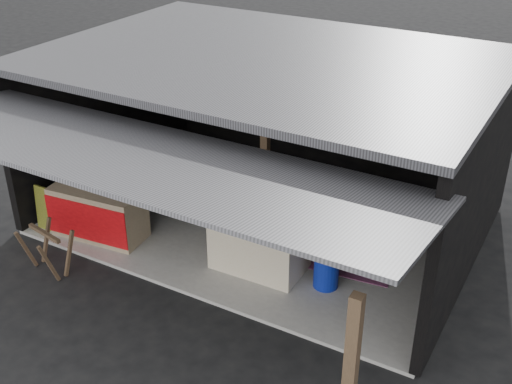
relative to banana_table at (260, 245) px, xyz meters
The scene contains 13 objects.
ground 1.37m from the banana_table, 119.89° to the right, with size 80.00×80.00×0.00m, color black.
concrete_slab 1.58m from the banana_table, 115.03° to the left, with size 7.00×5.00×0.06m, color gray.
shophouse 2.44m from the banana_table, 110.78° to the left, with size 7.40×7.29×3.02m.
banana_table is the anchor object (origin of this frame).
banana_pile 0.48m from the banana_table, ahead, with size 1.35×0.81×0.16m, color yellow, non-canonical shape.
white_crate 1.00m from the banana_table, 94.06° to the left, with size 0.97×0.69×1.04m.
neighbor_stall 2.86m from the banana_table, 169.82° to the right, with size 1.62×0.86×1.61m.
green_signboard 3.77m from the banana_table, 167.33° to the right, with size 0.54×0.04×0.81m, color black.
sawhorse 3.30m from the banana_table, 149.46° to the right, with size 0.76×0.75×0.74m.
water_barrel 1.12m from the banana_table, ahead, with size 0.38×0.38×0.56m, color navy.
plastic_chair 1.86m from the banana_table, 39.68° to the left, with size 0.55×0.55×0.90m.
magenta_rug 1.50m from the banana_table, 37.11° to the left, with size 1.50×1.00×0.01m, color #65164C.
picture_frames 4.13m from the banana_table, 102.12° to the left, with size 1.62×0.04×0.46m.
Camera 1 is at (4.73, -6.19, 5.90)m, focal length 45.00 mm.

